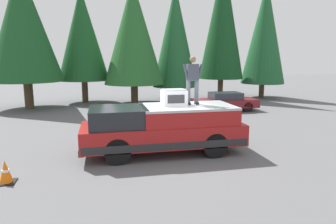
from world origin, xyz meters
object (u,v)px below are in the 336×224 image
Objects in this scene: traffic_cone at (6,173)px; pickup_truck at (163,128)px; compressor_unit at (174,97)px; person_on_truck_bed at (193,79)px; parked_car_maroon at (224,102)px.

pickup_truck is at bearing -69.83° from traffic_cone.
compressor_unit reaches higher than pickup_truck.
person_on_truck_bed is at bearing -71.58° from traffic_cone.
compressor_unit is 0.50× the size of person_on_truck_bed.
traffic_cone is (-9.26, 10.01, -0.29)m from parked_car_maroon.
compressor_unit is at bearing -72.02° from pickup_truck.
compressor_unit is at bearing -70.01° from traffic_cone.
person_on_truck_bed is 0.41× the size of parked_car_maroon.
person_on_truck_bed is at bearing -83.77° from compressor_unit.
person_on_truck_bed reaches higher than parked_car_maroon.
parked_car_maroon is at bearing -35.64° from pickup_truck.
pickup_truck is 3.28× the size of person_on_truck_bed.
person_on_truck_bed reaches higher than traffic_cone.
pickup_truck is 9.32m from parked_car_maroon.
compressor_unit is 1.35× the size of traffic_cone.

